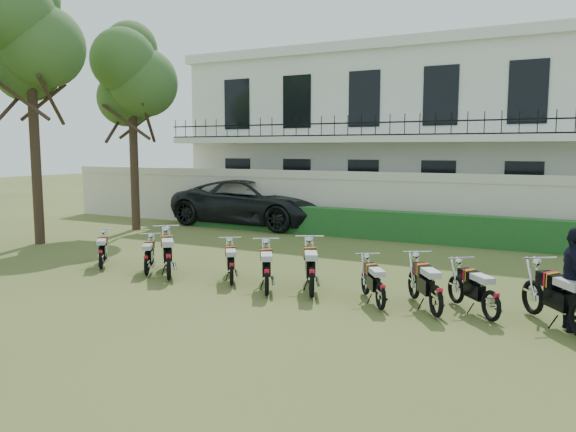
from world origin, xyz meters
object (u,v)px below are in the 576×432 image
tree_west_near (132,75)px  officer_2 (574,279)px  motorcycle_2 (168,260)px  motorcycle_5 (312,275)px  motorcycle_6 (381,289)px  suv (254,202)px  tree_west_mid (30,37)px  motorcycle_1 (146,260)px  motorcycle_0 (101,254)px  motorcycle_8 (491,298)px  motorcycle_4 (267,274)px  motorcycle_3 (231,268)px  motorcycle_7 (436,293)px

tree_west_near → officer_2: tree_west_near is taller
motorcycle_2 → motorcycle_5: bearing=-38.7°
motorcycle_6 → suv: bearing=98.1°
motorcycle_2 → tree_west_mid: bearing=121.7°
motorcycle_1 → suv: (-2.50, 9.22, 0.52)m
motorcycle_0 → motorcycle_8: (9.59, 0.13, 0.02)m
motorcycle_6 → tree_west_mid: bearing=135.8°
motorcycle_4 → motorcycle_5: (0.92, 0.28, 0.03)m
motorcycle_3 → motorcycle_7: 4.72m
motorcycle_4 → motorcycle_3: bearing=130.4°
motorcycle_7 → officer_2: 2.32m
motorcycle_1 → motorcycle_7: size_ratio=0.86×
tree_west_mid → motorcycle_7: tree_west_mid is taller
motorcycle_6 → motorcycle_7: 1.07m
tree_west_near → officer_2: 17.08m
motorcycle_5 → motorcycle_8: bearing=-26.4°
tree_west_mid → motorcycle_2: (7.24, -2.19, -6.13)m
motorcycle_5 → motorcycle_8: motorcycle_5 is taller
motorcycle_3 → tree_west_near: bearing=109.3°
motorcycle_0 → motorcycle_3: size_ratio=0.89×
tree_west_near → motorcycle_1: (5.92, -6.03, -5.47)m
motorcycle_0 → motorcycle_1: size_ratio=0.94×
motorcycle_5 → motorcycle_1: bearing=152.5°
tree_west_mid → tree_west_near: bearing=82.9°
motorcycle_1 → tree_west_near: bearing=99.1°
tree_west_near → tree_west_mid: bearing=-97.1°
motorcycle_3 → officer_2: 6.97m
tree_west_mid → motorcycle_2: 9.74m
tree_west_near → motorcycle_7: size_ratio=4.78×
motorcycle_0 → motorcycle_8: bearing=-40.9°
tree_west_near → motorcycle_6: 14.54m
motorcycle_4 → motorcycle_8: motorcycle_4 is taller
tree_west_mid → motorcycle_0: tree_west_mid is taller
motorcycle_3 → motorcycle_7: bearing=-38.5°
motorcycle_3 → officer_2: (6.96, 0.15, 0.46)m
tree_west_mid → motorcycle_1: (6.42, -2.03, -6.25)m
motorcycle_2 → motorcycle_4: bearing=-43.7°
motorcycle_1 → officer_2: (9.37, 0.29, 0.48)m
motorcycle_2 → motorcycle_6: 5.24m
motorcycle_6 → motorcycle_2: bearing=145.9°
motorcycle_1 → motorcycle_6: size_ratio=0.97×
motorcycle_7 → officer_2: size_ratio=0.91×
motorcycle_0 → suv: size_ratio=0.20×
motorcycle_1 → motorcycle_5: motorcycle_5 is taller
motorcycle_5 → motorcycle_6: size_ratio=1.29×
motorcycle_2 → motorcycle_8: size_ratio=1.17×
tree_west_near → motorcycle_4: (9.50, -6.30, -5.40)m
tree_west_near → motorcycle_0: bearing=-54.0°
tree_west_mid → tree_west_near: (0.50, 4.00, -0.78)m
motorcycle_7 → tree_west_mid: bearing=137.8°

